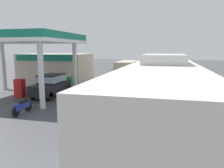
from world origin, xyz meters
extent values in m
plane|color=#424247|center=(0.00, 20.00, 0.00)|extent=(120.00, 120.00, 0.00)
cube|color=#D8CC4C|center=(0.00, 15.00, 0.00)|extent=(0.16, 50.00, 0.01)
cube|color=silver|center=(1.88, 4.04, 1.88)|extent=(2.50, 11.00, 2.90)
cube|color=#1E8C3F|center=(1.88, 4.04, 0.77)|extent=(2.54, 11.04, 0.56)
cube|color=#8C9EAD|center=(1.88, -1.40, 2.42)|extent=(2.30, 0.10, 1.40)
cube|color=#8C9EAD|center=(0.61, 4.04, 2.33)|extent=(0.06, 9.35, 1.10)
cube|color=#8C9EAD|center=(3.15, 4.04, 2.33)|extent=(0.06, 9.35, 1.10)
cube|color=white|center=(1.88, -1.39, 3.12)|extent=(1.75, 0.08, 0.32)
cube|color=#B2B2B7|center=(1.88, 5.04, 3.51)|extent=(1.60, 2.80, 0.36)
cylinder|color=black|center=(0.78, 7.34, 0.50)|extent=(0.30, 1.00, 1.00)
cylinder|color=black|center=(2.98, 7.34, 0.50)|extent=(0.30, 1.00, 1.00)
cube|color=#147259|center=(-9.59, 11.32, 4.85)|extent=(9.00, 7.00, 0.50)
cube|color=white|center=(-9.59, 11.32, 4.48)|extent=(9.10, 7.10, 0.24)
cylinder|color=silver|center=(-5.89, 8.62, 2.30)|extent=(0.36, 0.36, 4.60)
cylinder|color=silver|center=(-13.29, 14.02, 2.30)|extent=(0.36, 0.36, 4.60)
cylinder|color=silver|center=(-5.89, 14.02, 2.30)|extent=(0.36, 0.36, 4.60)
cube|color=red|center=(-9.59, 11.32, 0.75)|extent=(0.70, 0.60, 1.50)
cube|color=beige|center=(-9.59, 17.52, 1.70)|extent=(7.00, 4.40, 3.40)
cube|color=#147259|center=(-9.59, 15.28, 3.05)|extent=(6.30, 0.10, 0.60)
cube|color=black|center=(-7.30, 12.25, 0.72)|extent=(1.70, 4.20, 0.80)
cube|color=black|center=(-7.30, 12.45, 1.47)|extent=(1.50, 2.31, 0.70)
cube|color=#8C9EAD|center=(-7.30, 12.45, 1.47)|extent=(1.53, 2.35, 0.49)
cylinder|color=black|center=(-8.05, 10.75, 0.32)|extent=(0.20, 0.64, 0.64)
cylinder|color=black|center=(-6.55, 10.75, 0.32)|extent=(0.20, 0.64, 0.64)
cylinder|color=black|center=(-8.05, 13.75, 0.32)|extent=(0.20, 0.64, 0.64)
cylinder|color=black|center=(-6.55, 13.75, 0.32)|extent=(0.20, 0.64, 0.64)
cube|color=#BFB799|center=(-2.75, 22.56, 1.39)|extent=(2.00, 6.00, 2.10)
cube|color=#8C9EAD|center=(-2.75, 22.56, 1.79)|extent=(2.04, 5.10, 0.80)
cube|color=#2D2D33|center=(-2.75, 19.51, 0.54)|extent=(1.90, 0.16, 0.36)
cylinder|color=black|center=(-3.63, 20.56, 0.38)|extent=(0.22, 0.76, 0.76)
cylinder|color=black|center=(-1.87, 20.56, 0.38)|extent=(0.22, 0.76, 0.76)
cylinder|color=black|center=(-3.63, 24.56, 0.38)|extent=(0.22, 0.76, 0.76)
cylinder|color=black|center=(-1.87, 24.56, 0.38)|extent=(0.22, 0.76, 0.76)
cylinder|color=black|center=(-6.41, 6.64, 0.30)|extent=(0.10, 0.60, 0.60)
cylinder|color=black|center=(-6.41, 7.84, 0.30)|extent=(0.10, 0.60, 0.60)
cube|color=navy|center=(-6.41, 7.24, 0.50)|extent=(0.20, 1.30, 0.36)
cube|color=black|center=(-6.41, 7.39, 0.72)|extent=(0.24, 0.60, 0.12)
cylinder|color=#2D2D33|center=(-6.41, 6.69, 0.90)|extent=(0.55, 0.04, 0.04)
cylinder|color=#33333F|center=(-6.63, 14.21, 0.41)|extent=(0.14, 0.14, 0.82)
cylinder|color=#33333F|center=(-6.45, 14.21, 0.41)|extent=(0.14, 0.14, 0.82)
cube|color=#268C3F|center=(-6.54, 14.21, 1.12)|extent=(0.36, 0.22, 0.60)
sphere|color=tan|center=(-6.54, 14.21, 1.55)|extent=(0.22, 0.22, 0.22)
cylinder|color=#268C3F|center=(-6.77, 14.21, 1.07)|extent=(0.09, 0.09, 0.58)
cylinder|color=#268C3F|center=(-6.31, 14.21, 1.07)|extent=(0.09, 0.09, 0.58)
cylinder|color=#33333F|center=(-7.55, 13.66, 0.41)|extent=(0.14, 0.14, 0.82)
cylinder|color=#33333F|center=(-7.37, 13.66, 0.41)|extent=(0.14, 0.14, 0.82)
cube|color=#BF3333|center=(-7.46, 13.66, 1.12)|extent=(0.36, 0.22, 0.60)
sphere|color=tan|center=(-7.46, 13.66, 1.55)|extent=(0.22, 0.22, 0.22)
cylinder|color=#BF3333|center=(-7.69, 13.66, 1.07)|extent=(0.09, 0.09, 0.58)
cylinder|color=#BF3333|center=(-7.23, 13.66, 1.07)|extent=(0.09, 0.09, 0.58)
cube|color=olive|center=(2.26, 19.71, 0.72)|extent=(1.70, 4.20, 0.80)
cube|color=olive|center=(2.26, 19.91, 1.47)|extent=(1.50, 2.31, 0.70)
cube|color=#8C9EAD|center=(2.26, 19.91, 1.47)|extent=(1.53, 2.35, 0.49)
cylinder|color=black|center=(1.51, 18.21, 0.32)|extent=(0.20, 0.64, 0.64)
cylinder|color=black|center=(3.01, 18.21, 0.32)|extent=(0.20, 0.64, 0.64)
cylinder|color=black|center=(1.51, 21.21, 0.32)|extent=(0.20, 0.64, 0.64)
cylinder|color=black|center=(3.01, 21.21, 0.32)|extent=(0.20, 0.64, 0.64)
camera|label=1|loc=(2.01, -4.00, 3.89)|focal=35.34mm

